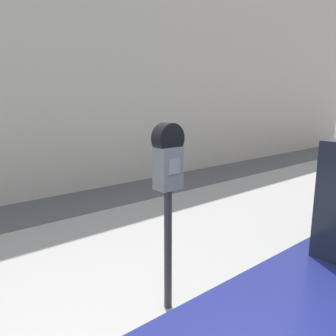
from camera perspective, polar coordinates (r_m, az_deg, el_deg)
sidewalk at (r=3.30m, az=-17.28°, el=-18.41°), size 24.00×2.80×0.12m
parking_meter at (r=2.33m, az=0.01°, el=-1.56°), size 0.22×0.14×1.42m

